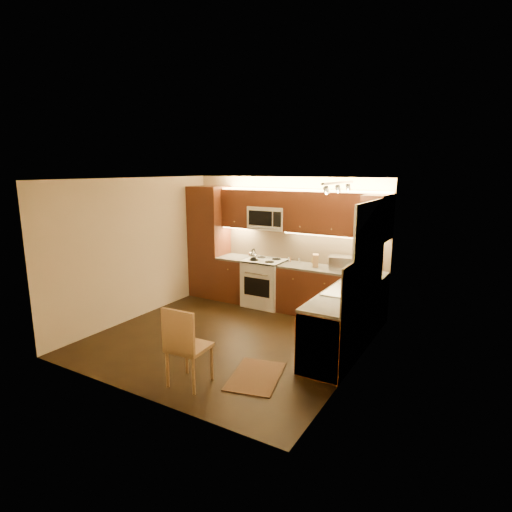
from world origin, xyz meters
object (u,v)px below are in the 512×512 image
Objects in this scene: stove at (265,283)px; sink at (347,285)px; microwave at (269,218)px; toaster_oven at (340,263)px; dining_chair at (189,345)px; knife_block at (316,261)px; kettle at (253,254)px; soap_bottle at (368,273)px.

stove is 1.07× the size of sink.
microwave is at bearing 147.79° from sink.
sink is at bearing -81.11° from toaster_oven.
toaster_oven reaches higher than dining_chair.
knife_block is (1.03, 0.04, 0.55)m from stove.
microwave is 3.50× the size of kettle.
kettle is 2.33m from soap_bottle.
soap_bottle is 3.18m from dining_chair.
kettle is at bearing 103.10° from dining_chair.
toaster_oven is at bearing 72.61° from dining_chair.
sink is at bearing -111.52° from soap_bottle.
knife_block is at bearing 145.82° from soap_bottle.
stove is 1.21× the size of microwave.
soap_bottle is at bearing -9.09° from stove.
soap_bottle is 0.19× the size of dining_chair.
kettle is (-2.22, 1.04, 0.05)m from sink.
microwave is 1.64m from toaster_oven.
kettle is at bearing -158.89° from stove.
toaster_oven is 2.01× the size of soap_bottle.
microwave is 0.74× the size of dining_chair.
microwave is 0.88× the size of sink.
kettle reaches higher than knife_block.
toaster_oven reaches higher than soap_bottle.
dining_chair is at bearing -78.01° from stove.
toaster_oven is at bearing 2.64° from kettle.
knife_block is at bearing 2.22° from stove.
dining_chair is at bearing -76.55° from kettle.
stove is 1.27m from microwave.
toaster_oven is at bearing 131.26° from soap_bottle.
microwave reaches higher than toaster_oven.
knife_block reaches higher than sink.
sink is 2.45m from kettle.
sink is 4.46× the size of soap_bottle.
knife_block is 3.23m from dining_chair.
dining_chair is at bearing -118.72° from toaster_oven.
microwave is 0.76m from kettle.
stove is at bearing 156.08° from soap_bottle.
toaster_oven is (-0.52, 1.20, 0.04)m from sink.
microwave reaches higher than soap_bottle.
stove is 0.62m from kettle.
stove is at bearing 18.32° from kettle.
soap_bottle is (2.09, -0.34, 0.54)m from stove.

